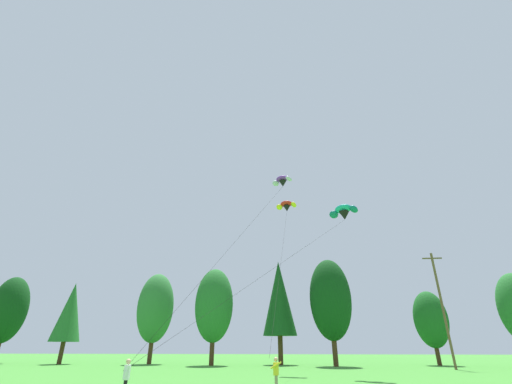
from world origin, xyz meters
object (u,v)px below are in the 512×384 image
utility_pole (442,305)px  parafoil_kite_mid_red_yellow (287,206)px  kite_flyer_mid (276,372)px  kite_flyer_near (126,376)px  parafoil_kite_high_purple (282,181)px  parafoil_kite_far_teal (344,212)px

utility_pole → parafoil_kite_mid_red_yellow: 20.55m
kite_flyer_mid → kite_flyer_near: bearing=-152.7°
kite_flyer_mid → utility_pole: bearing=50.6°
kite_flyer_mid → parafoil_kite_mid_red_yellow: parafoil_kite_mid_red_yellow is taller
utility_pole → kite_flyer_mid: size_ratio=7.25×
parafoil_kite_high_purple → parafoil_kite_far_teal: size_ratio=0.99×
kite_flyer_near → parafoil_kite_high_purple: bearing=60.7°
utility_pole → kite_flyer_mid: (-17.69, -21.50, -5.41)m
kite_flyer_mid → parafoil_kite_far_teal: bearing=60.8°
kite_flyer_near → kite_flyer_mid: size_ratio=1.00×
kite_flyer_mid → parafoil_kite_mid_red_yellow: (0.87, 15.42, 15.53)m
utility_pole → parafoil_kite_far_teal: parafoil_kite_far_teal is taller
utility_pole → parafoil_kite_high_purple: 23.39m
utility_pole → kite_flyer_mid: utility_pole is taller
kite_flyer_near → kite_flyer_mid: (6.55, 3.38, 0.01)m
kite_flyer_near → parafoil_kite_far_teal: size_ratio=0.11×
parafoil_kite_high_purple → parafoil_kite_mid_red_yellow: (0.31, 6.14, -0.10)m
utility_pole → parafoil_kite_high_purple: bearing=-144.5°
parafoil_kite_mid_red_yellow → parafoil_kite_high_purple: bearing=-92.9°
kite_flyer_mid → parafoil_kite_mid_red_yellow: 21.91m
utility_pole → parafoil_kite_high_purple: size_ratio=0.77×
parafoil_kite_high_purple → parafoil_kite_far_teal: (5.79, 2.08, -2.59)m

